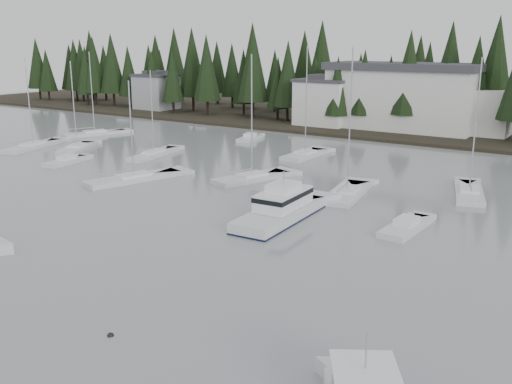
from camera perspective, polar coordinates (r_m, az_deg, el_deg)
far_shore_land at (r=112.90m, az=19.24°, el=6.47°), size 240.00×54.00×1.00m
conifer_treeline at (r=102.40m, az=17.62°, el=5.83°), size 200.00×22.00×20.00m
house_west at (r=101.95m, az=6.84°, el=9.01°), size 9.54×7.42×8.75m
house_far_west at (r=128.09m, az=-9.94°, el=9.94°), size 8.48×7.42×8.25m
harbor_inn at (r=99.12m, az=15.61°, el=9.07°), size 29.50×11.50×10.90m
cabin_cruiser_center at (r=48.69m, az=2.53°, el=-1.92°), size 4.07×11.38×4.82m
sailboat_0 at (r=75.95m, az=4.92°, el=3.62°), size 2.96×8.44×14.79m
sailboat_1 at (r=97.24m, az=-15.81°, el=5.57°), size 6.01×10.32×13.77m
sailboat_2 at (r=77.26m, az=-10.15°, el=3.62°), size 4.35×10.17×11.74m
sailboat_3 at (r=63.86m, az=-12.11°, el=1.18°), size 5.89×11.17×11.33m
sailboat_4 at (r=57.10m, az=9.08°, el=-0.25°), size 4.57×9.70×14.78m
sailboat_5 at (r=60.40m, az=20.51°, el=-0.19°), size 5.07×9.54×13.88m
sailboat_7 at (r=84.44m, az=-17.44°, el=4.11°), size 6.54×8.91×12.75m
sailboat_8 at (r=62.73m, az=-0.42°, el=1.29°), size 5.65×9.63×14.03m
sailboat_12 at (r=88.04m, az=-21.35°, el=4.19°), size 5.43×11.08×13.36m
runabout_0 at (r=75.26m, az=-18.40°, el=2.85°), size 3.40×6.83×1.42m
runabout_1 at (r=47.67m, az=14.79°, el=-3.52°), size 2.51×6.85×1.42m
runabout_3 at (r=88.99m, az=-0.60°, el=5.35°), size 3.63×6.78×1.42m
mooring_buoy_dark at (r=31.26m, az=-14.34°, el=-13.76°), size 0.36×0.36×0.36m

